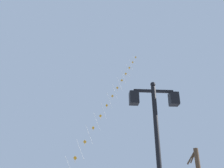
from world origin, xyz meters
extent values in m
cylinder|color=black|center=(2.81, 6.35, 2.38)|extent=(0.14, 0.14, 4.76)
sphere|color=black|center=(2.81, 6.35, 4.84)|extent=(0.16, 0.16, 0.16)
cube|color=black|center=(2.81, 6.35, 4.61)|extent=(1.25, 0.08, 0.08)
cube|color=black|center=(2.19, 6.35, 4.36)|extent=(0.28, 0.28, 0.40)
cube|color=beige|center=(2.19, 6.35, 4.36)|extent=(0.19, 0.19, 0.30)
cube|color=black|center=(3.44, 6.35, 4.36)|extent=(0.28, 0.28, 0.40)
cube|color=beige|center=(3.44, 6.35, 4.36)|extent=(0.19, 0.19, 0.30)
cylinder|color=silver|center=(-0.99, 21.27, 3.72)|extent=(0.78, 1.17, 1.67)
cylinder|color=silver|center=(-0.23, 22.41, 5.37)|extent=(0.78, 1.17, 1.67)
cylinder|color=silver|center=(0.52, 23.56, 7.03)|extent=(0.78, 1.17, 1.67)
cylinder|color=silver|center=(1.27, 24.71, 8.69)|extent=(0.78, 1.17, 1.67)
cylinder|color=silver|center=(2.02, 25.86, 10.34)|extent=(0.78, 1.17, 1.67)
cylinder|color=silver|center=(2.78, 27.00, 12.00)|extent=(0.78, 1.17, 1.67)
cylinder|color=silver|center=(3.53, 28.15, 13.66)|extent=(0.78, 1.17, 1.67)
cylinder|color=silver|center=(4.28, 29.30, 15.31)|extent=(0.78, 1.17, 1.67)
cylinder|color=silver|center=(5.04, 30.45, 16.97)|extent=(0.78, 1.17, 1.67)
cylinder|color=silver|center=(5.79, 31.60, 18.63)|extent=(0.78, 1.17, 1.67)
cylinder|color=silver|center=(6.54, 32.74, 20.28)|extent=(0.78, 1.17, 1.67)
cylinder|color=silver|center=(7.29, 33.89, 21.94)|extent=(0.78, 1.17, 1.67)
cube|color=orange|center=(-0.61, 21.84, 4.54)|extent=(0.36, 0.15, 0.39)
cylinder|color=orange|center=(-0.61, 21.84, 4.27)|extent=(0.03, 0.05, 0.25)
cube|color=orange|center=(0.14, 22.99, 6.20)|extent=(0.35, 0.19, 0.39)
cylinder|color=orange|center=(0.14, 22.99, 5.93)|extent=(0.02, 0.03, 0.24)
cube|color=orange|center=(0.90, 24.14, 7.86)|extent=(0.29, 0.28, 0.39)
cylinder|color=orange|center=(0.90, 24.14, 7.62)|extent=(0.03, 0.03, 0.18)
cube|color=orange|center=(1.65, 25.28, 9.51)|extent=(0.31, 0.24, 0.39)
cylinder|color=orange|center=(1.65, 25.28, 9.22)|extent=(0.03, 0.03, 0.29)
cube|color=orange|center=(2.40, 26.43, 11.17)|extent=(0.30, 0.26, 0.39)
cylinder|color=orange|center=(2.40, 26.43, 10.90)|extent=(0.03, 0.03, 0.25)
cube|color=orange|center=(3.15, 27.58, 12.83)|extent=(0.31, 0.25, 0.39)
cylinder|color=orange|center=(3.15, 27.58, 12.55)|extent=(0.03, 0.03, 0.26)
cube|color=orange|center=(3.91, 28.73, 14.48)|extent=(0.33, 0.23, 0.39)
cylinder|color=orange|center=(3.91, 28.73, 14.19)|extent=(0.03, 0.03, 0.29)
cube|color=orange|center=(4.66, 29.87, 16.14)|extent=(0.36, 0.17, 0.39)
cylinder|color=orange|center=(4.66, 29.87, 15.89)|extent=(0.03, 0.04, 0.22)
cube|color=orange|center=(5.41, 31.02, 17.80)|extent=(0.33, 0.22, 0.39)
cylinder|color=orange|center=(5.41, 31.02, 17.52)|extent=(0.03, 0.03, 0.27)
cube|color=orange|center=(6.16, 32.17, 19.46)|extent=(0.34, 0.19, 0.39)
cylinder|color=orange|center=(6.16, 32.17, 19.18)|extent=(0.03, 0.04, 0.25)
cube|color=orange|center=(6.92, 33.32, 21.11)|extent=(0.28, 0.29, 0.39)
cylinder|color=orange|center=(6.92, 33.32, 20.85)|extent=(0.04, 0.04, 0.24)
cube|color=orange|center=(7.67, 34.46, 22.77)|extent=(0.29, 0.27, 0.39)
cylinder|color=orange|center=(7.67, 34.46, 22.53)|extent=(0.04, 0.04, 0.19)
cylinder|color=#4C3826|center=(8.08, 16.26, 3.31)|extent=(0.43, 1.05, 0.86)
cylinder|color=#4C3826|center=(7.87, 16.22, 3.98)|extent=(0.23, 0.92, 0.76)
cylinder|color=#4C3826|center=(7.65, 15.94, 3.94)|extent=(0.71, 0.44, 1.00)
camera|label=1|loc=(1.00, -0.48, 1.70)|focal=38.59mm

